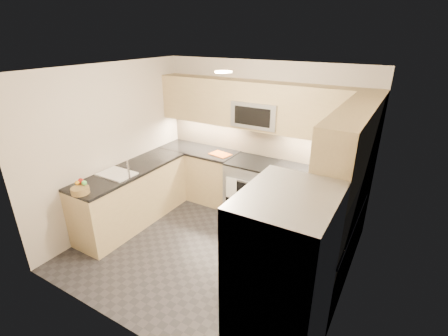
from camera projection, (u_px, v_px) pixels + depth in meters
floor at (212, 249)px, 4.68m from camera, size 3.60×3.20×0.00m
ceiling at (208, 70)px, 3.71m from camera, size 3.60×3.20×0.02m
wall_back at (262, 138)px, 5.47m from camera, size 3.60×0.02×2.50m
wall_front at (115, 230)px, 2.93m from camera, size 3.60×0.02×2.50m
wall_left at (113, 147)px, 5.04m from camera, size 0.02×3.20×2.50m
wall_right at (356, 205)px, 3.35m from camera, size 0.02×3.20×2.50m
base_cab_back_left at (200, 174)px, 6.05m from camera, size 1.42×0.60×0.90m
base_cab_back_right at (315, 203)px, 5.03m from camera, size 1.42×0.60×0.90m
base_cab_right at (322, 251)px, 3.93m from camera, size 0.60×1.70×0.90m
base_cab_peninsula at (133, 197)px, 5.21m from camera, size 0.60×2.00×0.90m
countertop_back_left at (199, 150)px, 5.87m from camera, size 1.42×0.63×0.04m
countertop_back_right at (319, 175)px, 4.85m from camera, size 1.42×0.63×0.04m
countertop_right at (327, 218)px, 3.74m from camera, size 0.63×1.70×0.04m
countertop_peninsula at (129, 170)px, 5.03m from camera, size 0.63×2.00×0.04m
upper_cab_back at (259, 106)px, 5.10m from camera, size 3.60×0.35×0.75m
upper_cab_right at (352, 142)px, 3.43m from camera, size 0.35×1.95×0.75m
backsplash_back at (261, 141)px, 5.48m from camera, size 3.60×0.01×0.51m
backsplash_right at (362, 192)px, 3.74m from camera, size 0.01×2.30×0.51m
gas_range at (252, 187)px, 5.52m from camera, size 0.76×0.65×0.91m
range_cooktop at (252, 162)px, 5.34m from camera, size 0.76×0.65×0.03m
oven_door_glass at (243, 195)px, 5.26m from camera, size 0.62×0.02×0.45m
oven_handle at (242, 181)px, 5.14m from camera, size 0.60×0.02×0.02m
microwave at (258, 114)px, 5.13m from camera, size 0.76×0.40×0.40m
microwave_door at (252, 117)px, 4.97m from camera, size 0.60×0.01×0.28m
refrigerator at (281, 288)px, 2.74m from camera, size 0.70×0.90×1.80m
fridge_handle_left at (233, 281)px, 2.75m from camera, size 0.02×0.02×1.20m
fridge_handle_right at (252, 258)px, 3.04m from camera, size 0.02×0.02×1.20m
sink_basin at (117, 178)px, 4.84m from camera, size 0.52×0.38×0.16m
faucet at (128, 169)px, 4.65m from camera, size 0.03×0.03×0.28m
utensil_bowl at (339, 176)px, 4.60m from camera, size 0.30×0.30×0.15m
cutting_board at (220, 154)px, 5.60m from camera, size 0.39×0.31×0.01m
fruit_basket at (80, 191)px, 4.25m from camera, size 0.28×0.28×0.08m
fruit_apple at (81, 181)px, 4.34m from camera, size 0.08×0.08×0.08m
fruit_pear at (84, 183)px, 4.29m from camera, size 0.07×0.07×0.07m
dish_towel_check at (231, 188)px, 5.28m from camera, size 0.19×0.02×0.35m
fruit_orange at (77, 183)px, 4.30m from camera, size 0.06×0.06×0.06m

